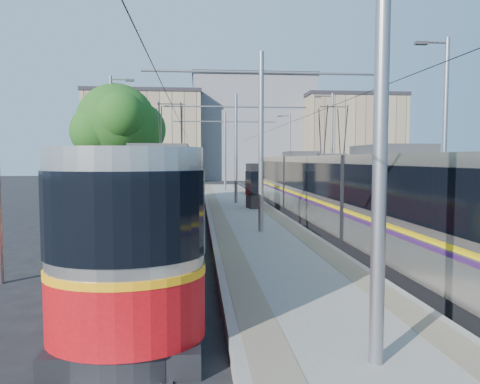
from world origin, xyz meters
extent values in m
plane|color=black|center=(0.00, 0.00, 0.00)|extent=(160.00, 160.00, 0.00)
cube|color=gray|center=(0.00, 17.00, 0.15)|extent=(4.00, 50.00, 0.30)
cube|color=gray|center=(-1.45, 17.00, 0.30)|extent=(0.70, 50.00, 0.01)
cube|color=gray|center=(1.45, 17.00, 0.30)|extent=(0.70, 50.00, 0.01)
cube|color=gray|center=(-4.32, 17.00, 0.01)|extent=(0.07, 70.00, 0.03)
cube|color=gray|center=(-2.88, 17.00, 0.01)|extent=(0.07, 70.00, 0.03)
cube|color=gray|center=(2.88, 17.00, 0.01)|extent=(0.07, 70.00, 0.03)
cube|color=gray|center=(4.32, 17.00, 0.01)|extent=(0.07, 70.00, 0.03)
cube|color=silver|center=(-3.60, -3.00, 0.01)|extent=(1.20, 5.00, 0.01)
cube|color=black|center=(-3.60, 10.13, 0.20)|extent=(2.30, 27.71, 0.40)
cube|color=beige|center=(-3.60, 10.13, 1.85)|extent=(2.40, 26.11, 2.90)
cube|color=black|center=(-3.60, 10.13, 2.35)|extent=(2.43, 26.11, 1.30)
cube|color=orange|center=(-3.60, 10.13, 1.45)|extent=(2.43, 26.11, 0.12)
cube|color=#B70A10|center=(-3.60, 10.13, 0.95)|extent=(2.42, 26.11, 1.10)
cube|color=#2D2D30|center=(-3.60, 10.13, 3.45)|extent=(1.68, 3.00, 0.30)
cube|color=black|center=(3.60, 10.56, 0.20)|extent=(2.30, 31.82, 0.40)
cube|color=#BCB5AC|center=(3.60, 10.56, 1.85)|extent=(2.40, 30.22, 2.90)
cube|color=black|center=(3.60, 10.56, 2.35)|extent=(2.43, 30.22, 1.30)
cube|color=yellow|center=(3.60, 10.56, 1.45)|extent=(2.43, 30.22, 0.12)
cube|color=#36164D|center=(3.60, 10.56, 1.30)|extent=(2.43, 30.22, 0.10)
cube|color=#2D2D30|center=(3.60, 10.56, 3.45)|extent=(1.68, 3.00, 0.30)
cylinder|color=gray|center=(0.00, -4.00, 3.80)|extent=(0.20, 0.20, 7.00)
cylinder|color=gray|center=(0.00, 8.00, 3.80)|extent=(0.20, 0.20, 7.00)
cylinder|color=gray|center=(0.00, 8.00, 6.50)|extent=(9.20, 0.10, 0.10)
cylinder|color=gray|center=(0.00, 20.00, 3.80)|extent=(0.20, 0.20, 7.00)
cylinder|color=gray|center=(0.00, 20.00, 6.50)|extent=(9.20, 0.10, 0.10)
cylinder|color=gray|center=(0.00, 32.00, 3.80)|extent=(0.20, 0.20, 7.00)
cylinder|color=gray|center=(0.00, 32.00, 6.50)|extent=(9.20, 0.10, 0.10)
cylinder|color=black|center=(-3.60, 17.00, 5.55)|extent=(0.02, 70.00, 0.02)
cylinder|color=black|center=(3.60, 17.00, 5.55)|extent=(0.02, 70.00, 0.02)
cylinder|color=gray|center=(-7.50, 18.00, 4.00)|extent=(0.18, 0.18, 8.00)
cube|color=#2D2D30|center=(-6.40, 18.00, 7.75)|extent=(0.50, 0.22, 0.12)
cylinder|color=gray|center=(-7.50, 34.00, 4.00)|extent=(0.18, 0.18, 8.00)
cube|color=#2D2D30|center=(-6.40, 34.00, 7.75)|extent=(0.50, 0.22, 0.12)
cylinder|color=gray|center=(7.50, 8.00, 4.00)|extent=(0.18, 0.18, 8.00)
cube|color=#2D2D30|center=(6.40, 8.00, 7.75)|extent=(0.50, 0.22, 0.12)
cylinder|color=gray|center=(7.50, 24.00, 4.00)|extent=(0.18, 0.18, 8.00)
cube|color=#2D2D30|center=(6.40, 24.00, 7.75)|extent=(0.50, 0.22, 0.12)
cylinder|color=gray|center=(7.50, 40.00, 4.00)|extent=(0.18, 0.18, 8.00)
cube|color=#2D2D30|center=(6.40, 40.00, 7.75)|extent=(0.50, 0.22, 0.12)
cube|color=black|center=(0.77, 16.67, 1.60)|extent=(0.86, 1.23, 2.60)
cube|color=black|center=(0.77, 16.67, 1.77)|extent=(0.91, 1.28, 1.36)
cylinder|color=#382314|center=(-7.32, 18.71, 1.59)|extent=(0.44, 0.44, 3.19)
sphere|color=#194413|center=(-7.32, 18.71, 5.28)|extent=(4.78, 4.78, 4.78)
sphere|color=#194413|center=(-6.13, 19.51, 4.98)|extent=(3.39, 3.39, 3.39)
cube|color=tan|center=(-10.00, 60.00, 6.13)|extent=(16.00, 12.00, 12.26)
cube|color=#262328|center=(-10.00, 60.00, 12.51)|extent=(16.32, 12.24, 0.50)
cube|color=slate|center=(6.00, 64.00, 7.62)|extent=(18.00, 14.00, 15.24)
cube|color=#262328|center=(6.00, 64.00, 15.49)|extent=(18.36, 14.28, 0.50)
cube|color=tan|center=(20.00, 58.00, 5.99)|extent=(14.00, 10.00, 11.98)
cube|color=#262328|center=(20.00, 58.00, 12.23)|extent=(14.28, 10.20, 0.50)
camera|label=1|loc=(-2.48, -10.19, 3.17)|focal=35.00mm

